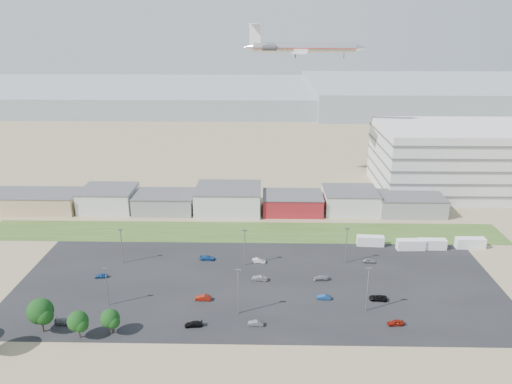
{
  "coord_description": "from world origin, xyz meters",
  "views": [
    {
      "loc": [
        6.83,
        -90.5,
        62.3
      ],
      "look_at": [
        4.5,
        22.0,
        23.55
      ],
      "focal_mm": 35.0,
      "sensor_mm": 36.0,
      "label": 1
    }
  ],
  "objects_px": {
    "airliner": "(304,48)",
    "parked_car_3": "(194,324)",
    "parked_car_7": "(260,278)",
    "box_trailer_a": "(370,241)",
    "parked_car_6": "(207,258)",
    "parked_car_5": "(101,276)",
    "parked_car_8": "(369,261)",
    "parked_car_12": "(320,278)",
    "parked_car_0": "(378,298)",
    "parked_car_13": "(256,323)",
    "parked_car_11": "(259,261)",
    "parked_car_4": "(203,298)",
    "parked_car_2": "(396,323)",
    "parked_car_10": "(64,322)",
    "parked_car_1": "(324,297)"
  },
  "relations": [
    {
      "from": "parked_car_10",
      "to": "parked_car_11",
      "type": "relative_size",
      "value": 1.12
    },
    {
      "from": "parked_car_4",
      "to": "parked_car_7",
      "type": "distance_m",
      "value": 16.38
    },
    {
      "from": "parked_car_0",
      "to": "parked_car_13",
      "type": "height_order",
      "value": "parked_car_0"
    },
    {
      "from": "airliner",
      "to": "parked_car_5",
      "type": "relative_size",
      "value": 14.15
    },
    {
      "from": "parked_car_1",
      "to": "parked_car_8",
      "type": "xyz_separation_m",
      "value": [
        14.32,
        19.05,
        0.01
      ]
    },
    {
      "from": "parked_car_4",
      "to": "parked_car_12",
      "type": "relative_size",
      "value": 1.0
    },
    {
      "from": "airliner",
      "to": "parked_car_4",
      "type": "distance_m",
      "value": 106.54
    },
    {
      "from": "box_trailer_a",
      "to": "airliner",
      "type": "bearing_deg",
      "value": 109.13
    },
    {
      "from": "airliner",
      "to": "parked_car_12",
      "type": "bearing_deg",
      "value": -83.23
    },
    {
      "from": "parked_car_0",
      "to": "parked_car_11",
      "type": "distance_m",
      "value": 33.9
    },
    {
      "from": "parked_car_11",
      "to": "parked_car_13",
      "type": "relative_size",
      "value": 1.06
    },
    {
      "from": "parked_car_4",
      "to": "parked_car_13",
      "type": "xyz_separation_m",
      "value": [
        12.63,
        -10.02,
        -0.07
      ]
    },
    {
      "from": "parked_car_4",
      "to": "parked_car_13",
      "type": "height_order",
      "value": "parked_car_4"
    },
    {
      "from": "airliner",
      "to": "parked_car_3",
      "type": "distance_m",
      "value": 115.75
    },
    {
      "from": "box_trailer_a",
      "to": "parked_car_6",
      "type": "bearing_deg",
      "value": -164.83
    },
    {
      "from": "parked_car_4",
      "to": "parked_car_3",
      "type": "bearing_deg",
      "value": -1.14
    },
    {
      "from": "parked_car_3",
      "to": "parked_car_5",
      "type": "height_order",
      "value": "parked_car_3"
    },
    {
      "from": "parked_car_7",
      "to": "parked_car_4",
      "type": "bearing_deg",
      "value": -47.82
    },
    {
      "from": "parked_car_5",
      "to": "parked_car_6",
      "type": "relative_size",
      "value": 0.78
    },
    {
      "from": "parked_car_7",
      "to": "parked_car_13",
      "type": "xyz_separation_m",
      "value": [
        -0.58,
        -19.7,
        -0.08
      ]
    },
    {
      "from": "parked_car_3",
      "to": "parked_car_7",
      "type": "relative_size",
      "value": 0.99
    },
    {
      "from": "parked_car_10",
      "to": "parked_car_5",
      "type": "bearing_deg",
      "value": -1.13
    },
    {
      "from": "parked_car_1",
      "to": "parked_car_10",
      "type": "distance_m",
      "value": 58.52
    },
    {
      "from": "airliner",
      "to": "parked_car_4",
      "type": "bearing_deg",
      "value": -101.22
    },
    {
      "from": "airliner",
      "to": "parked_car_7",
      "type": "xyz_separation_m",
      "value": [
        -15.15,
        -78.71,
        -52.27
      ]
    },
    {
      "from": "parked_car_2",
      "to": "parked_car_8",
      "type": "height_order",
      "value": "parked_car_2"
    },
    {
      "from": "parked_car_11",
      "to": "parked_car_2",
      "type": "bearing_deg",
      "value": -126.75
    },
    {
      "from": "parked_car_5",
      "to": "parked_car_7",
      "type": "relative_size",
      "value": 0.83
    },
    {
      "from": "parked_car_4",
      "to": "parked_car_6",
      "type": "height_order",
      "value": "parked_car_4"
    },
    {
      "from": "parked_car_8",
      "to": "parked_car_12",
      "type": "height_order",
      "value": "parked_car_8"
    },
    {
      "from": "parked_car_8",
      "to": "parked_car_5",
      "type": "bearing_deg",
      "value": 104.86
    },
    {
      "from": "parked_car_5",
      "to": "parked_car_12",
      "type": "distance_m",
      "value": 56.05
    },
    {
      "from": "parked_car_6",
      "to": "parked_car_2",
      "type": "bearing_deg",
      "value": -121.17
    },
    {
      "from": "box_trailer_a",
      "to": "parked_car_13",
      "type": "distance_m",
      "value": 52.55
    },
    {
      "from": "parked_car_1",
      "to": "parked_car_7",
      "type": "relative_size",
      "value": 0.86
    },
    {
      "from": "parked_car_1",
      "to": "parked_car_6",
      "type": "distance_m",
      "value": 35.8
    },
    {
      "from": "parked_car_7",
      "to": "parked_car_10",
      "type": "height_order",
      "value": "parked_car_7"
    },
    {
      "from": "parked_car_4",
      "to": "parked_car_8",
      "type": "bearing_deg",
      "value": 117.96
    },
    {
      "from": "parked_car_0",
      "to": "parked_car_3",
      "type": "xyz_separation_m",
      "value": [
        -41.92,
        -11.51,
        -0.02
      ]
    },
    {
      "from": "parked_car_4",
      "to": "parked_car_5",
      "type": "bearing_deg",
      "value": -107.84
    },
    {
      "from": "parked_car_2",
      "to": "parked_car_6",
      "type": "height_order",
      "value": "parked_car_2"
    },
    {
      "from": "parked_car_0",
      "to": "airliner",
      "type": "bearing_deg",
      "value": -167.06
    },
    {
      "from": "parked_car_2",
      "to": "parked_car_4",
      "type": "distance_m",
      "value": 43.82
    },
    {
      "from": "parked_car_0",
      "to": "parked_car_5",
      "type": "xyz_separation_m",
      "value": [
        -68.59,
        9.49,
        -0.03
      ]
    },
    {
      "from": "airliner",
      "to": "parked_car_8",
      "type": "distance_m",
      "value": 87.26
    },
    {
      "from": "parked_car_12",
      "to": "airliner",
      "type": "bearing_deg",
      "value": -178.9
    },
    {
      "from": "parked_car_4",
      "to": "parked_car_6",
      "type": "bearing_deg",
      "value": -173.58
    },
    {
      "from": "parked_car_12",
      "to": "parked_car_7",
      "type": "bearing_deg",
      "value": -86.8
    },
    {
      "from": "parked_car_11",
      "to": "parked_car_12",
      "type": "distance_m",
      "value": 18.25
    },
    {
      "from": "parked_car_7",
      "to": "parked_car_6",
      "type": "bearing_deg",
      "value": -121.69
    }
  ]
}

